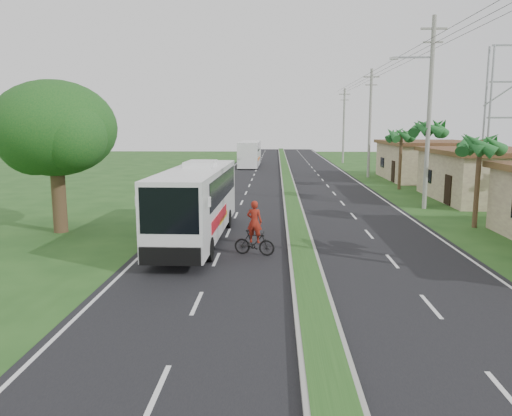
{
  "coord_description": "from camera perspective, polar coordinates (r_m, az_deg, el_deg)",
  "views": [
    {
      "loc": [
        -1.14,
        -14.33,
        5.32
      ],
      "look_at": [
        -1.98,
        6.95,
        1.8
      ],
      "focal_mm": 35.0,
      "sensor_mm": 36.0,
      "label": 1
    }
  ],
  "objects": [
    {
      "name": "lane_edge_right",
      "position": [
        35.61,
        14.96,
        0.48
      ],
      "size": [
        0.12,
        160.0,
        0.01
      ],
      "primitive_type": "cube",
      "color": "silver",
      "rests_on": "ground"
    },
    {
      "name": "palm_verge_b",
      "position": [
        28.38,
        24.24,
        6.62
      ],
      "size": [
        2.4,
        2.4,
        5.05
      ],
      "color": "#473321",
      "rests_on": "ground"
    },
    {
      "name": "lane_edge_left",
      "position": [
        35.18,
        -6.85,
        0.62
      ],
      "size": [
        0.12,
        160.0,
        0.01
      ],
      "primitive_type": "cube",
      "color": "silver",
      "rests_on": "ground"
    },
    {
      "name": "coach_bus_far",
      "position": [
        66.15,
        -0.7,
        6.39
      ],
      "size": [
        2.57,
        11.28,
        3.28
      ],
      "rotation": [
        0.0,
        0.0,
        -0.01
      ],
      "color": "white",
      "rests_on": "ground"
    },
    {
      "name": "motorcyclist",
      "position": [
        20.6,
        -0.18,
        -3.18
      ],
      "size": [
        1.79,
        0.87,
        2.3
      ],
      "rotation": [
        0.0,
        0.0,
        -0.23
      ],
      "color": "black",
      "rests_on": "ground"
    },
    {
      "name": "ground",
      "position": [
        15.33,
        6.5,
        -10.99
      ],
      "size": [
        180.0,
        180.0,
        0.0
      ],
      "primitive_type": "plane",
      "color": "#21481A",
      "rests_on": "ground"
    },
    {
      "name": "utility_pole_c",
      "position": [
        53.21,
        12.89,
        9.54
      ],
      "size": [
        1.6,
        0.28,
        11.0
      ],
      "color": "gray",
      "rests_on": "ground"
    },
    {
      "name": "shade_tree",
      "position": [
        26.71,
        -22.22,
        8.07
      ],
      "size": [
        6.3,
        6.0,
        7.54
      ],
      "color": "#473321",
      "rests_on": "ground"
    },
    {
      "name": "utility_pole_b",
      "position": [
        33.74,
        19.15,
        10.47
      ],
      "size": [
        3.2,
        0.28,
        12.0
      ],
      "color": "gray",
      "rests_on": "ground"
    },
    {
      "name": "palm_verge_d",
      "position": [
        43.61,
        16.29,
        8.01
      ],
      "size": [
        2.4,
        2.4,
        5.25
      ],
      "color": "#473321",
      "rests_on": "ground"
    },
    {
      "name": "utility_pole_d",
      "position": [
        72.97,
        10.0,
        9.33
      ],
      "size": [
        1.6,
        0.28,
        10.5
      ],
      "color": "gray",
      "rests_on": "ground"
    },
    {
      "name": "coach_bus_main",
      "position": [
        23.25,
        -6.72,
        1.13
      ],
      "size": [
        2.57,
        11.34,
        3.65
      ],
      "rotation": [
        0.0,
        0.0,
        -0.02
      ],
      "color": "white",
      "rests_on": "ground"
    },
    {
      "name": "shop_far",
      "position": [
        52.67,
        19.05,
        5.19
      ],
      "size": [
        8.6,
        11.6,
        3.82
      ],
      "color": "#9D846A",
      "rests_on": "ground"
    },
    {
      "name": "road_asphalt",
      "position": [
        34.76,
        4.12,
        0.58
      ],
      "size": [
        14.0,
        160.0,
        0.02
      ],
      "primitive_type": "cube",
      "color": "black",
      "rests_on": "ground"
    },
    {
      "name": "median_strip",
      "position": [
        34.74,
        4.12,
        0.73
      ],
      "size": [
        1.2,
        160.0,
        0.18
      ],
      "color": "gray",
      "rests_on": "ground"
    },
    {
      "name": "shop_mid",
      "position": [
        39.51,
        24.84,
        3.49
      ],
      "size": [
        7.6,
        10.6,
        3.67
      ],
      "color": "#9D846A",
      "rests_on": "ground"
    },
    {
      "name": "palm_verge_c",
      "position": [
        34.78,
        19.1,
        8.55
      ],
      "size": [
        2.4,
        2.4,
        5.85
      ],
      "color": "#473321",
      "rests_on": "ground"
    }
  ]
}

